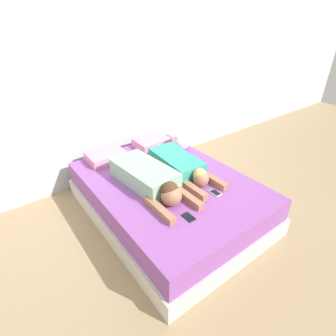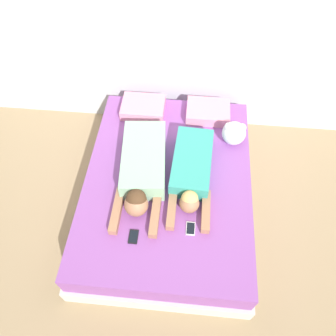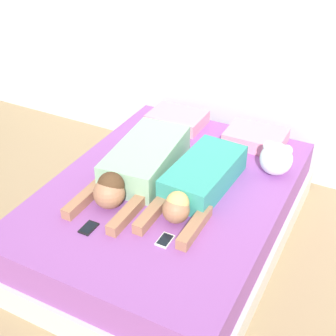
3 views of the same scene
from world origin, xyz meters
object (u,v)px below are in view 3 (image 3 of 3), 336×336
at_px(pillow_head_right, 256,138).
at_px(cell_phone_right, 165,240).
at_px(pillow_head_left, 177,119).
at_px(cell_phone_left, 89,228).
at_px(plush_toy, 276,158).
at_px(person_left, 138,165).
at_px(person_right, 198,182).
at_px(bed, 168,213).

xyz_separation_m(pillow_head_right, cell_phone_right, (-0.11, -1.31, -0.05)).
distance_m(pillow_head_right, cell_phone_right, 1.32).
distance_m(pillow_head_left, cell_phone_left, 1.43).
height_order(pillow_head_right, plush_toy, plush_toy).
distance_m(person_left, person_right, 0.44).
relative_size(person_right, cell_phone_left, 8.26).
xyz_separation_m(bed, cell_phone_left, (-0.22, -0.60, 0.24)).
bearing_deg(person_left, pillow_head_right, 55.13).
relative_size(pillow_head_right, person_left, 0.40).
distance_m(bed, pillow_head_left, 0.93).
bearing_deg(person_right, cell_phone_right, -87.18).
height_order(cell_phone_left, plush_toy, plush_toy).
bearing_deg(cell_phone_left, pillow_head_left, 94.62).
relative_size(person_left, cell_phone_left, 9.22).
xyz_separation_m(person_right, cell_phone_left, (-0.43, -0.63, -0.08)).
bearing_deg(person_left, cell_phone_left, -89.37).
bearing_deg(bed, plush_toy, 39.90).
distance_m(pillow_head_right, person_right, 0.80).
bearing_deg(bed, person_left, 179.14).
relative_size(bed, plush_toy, 8.73).
xyz_separation_m(pillow_head_left, person_right, (0.55, -0.79, 0.04)).
bearing_deg(pillow_head_right, cell_phone_left, -111.58).
relative_size(bed, cell_phone_right, 17.44).
bearing_deg(cell_phone_right, person_left, 133.33).
height_order(bed, cell_phone_right, cell_phone_right).
height_order(pillow_head_left, plush_toy, plush_toy).
relative_size(bed, cell_phone_left, 17.44).
xyz_separation_m(person_left, cell_phone_right, (0.46, -0.49, -0.10)).
height_order(person_right, cell_phone_left, person_right).
relative_size(bed, pillow_head_right, 4.74).
bearing_deg(cell_phone_left, person_left, 90.63).
relative_size(pillow_head_left, plush_toy, 1.84).
distance_m(pillow_head_left, person_right, 0.96).
bearing_deg(pillow_head_right, pillow_head_left, 180.00).
distance_m(person_left, cell_phone_left, 0.61).
bearing_deg(bed, pillow_head_left, 112.44).
height_order(bed, pillow_head_left, pillow_head_left).
xyz_separation_m(bed, pillow_head_left, (-0.34, 0.82, 0.28)).
bearing_deg(pillow_head_left, person_left, -82.44).
height_order(pillow_head_left, cell_phone_left, pillow_head_left).
relative_size(cell_phone_right, plush_toy, 0.50).
bearing_deg(pillow_head_left, pillow_head_right, 0.00).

